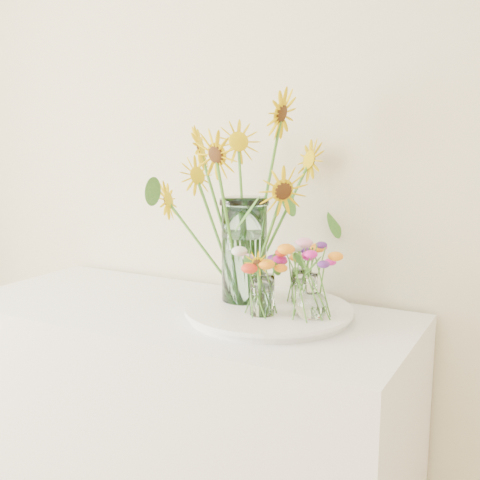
{
  "coord_description": "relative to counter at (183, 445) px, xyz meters",
  "views": [
    {
      "loc": [
        0.69,
        0.46,
        1.43
      ],
      "look_at": [
        -0.11,
        1.96,
        1.12
      ],
      "focal_mm": 45.0,
      "sensor_mm": 36.0,
      "label": 1
    }
  ],
  "objects": [
    {
      "name": "sunflower_bouquet",
      "position": [
        0.18,
        0.08,
        0.79
      ],
      "size": [
        0.95,
        0.95,
        0.62
      ],
      "primitive_type": null,
      "rotation": [
        0.0,
        0.0,
        -0.07
      ],
      "color": "#DAB404",
      "rests_on": "tray"
    },
    {
      "name": "tray",
      "position": [
        0.28,
        0.05,
        0.46
      ],
      "size": [
        0.46,
        0.46,
        0.02
      ],
      "primitive_type": "cylinder",
      "color": "white",
      "rests_on": "counter"
    },
    {
      "name": "small_vase_a",
      "position": [
        0.29,
        -0.03,
        0.53
      ],
      "size": [
        0.08,
        0.08,
        0.12
      ],
      "primitive_type": "cylinder",
      "rotation": [
        0.0,
        0.0,
        -0.24
      ],
      "color": "white",
      "rests_on": "tray"
    },
    {
      "name": "wildflower_posy_a",
      "position": [
        0.29,
        -0.03,
        0.58
      ],
      "size": [
        0.2,
        0.2,
        0.21
      ],
      "primitive_type": null,
      "color": "orange",
      "rests_on": "tray"
    },
    {
      "name": "mason_jar",
      "position": [
        0.18,
        0.08,
        0.63
      ],
      "size": [
        0.14,
        0.14,
        0.31
      ],
      "primitive_type": "cylinder",
      "rotation": [
        0.0,
        0.0,
        -0.07
      ],
      "color": "#ABD6D2",
      "rests_on": "tray"
    },
    {
      "name": "small_vase_c",
      "position": [
        0.33,
        0.15,
        0.53
      ],
      "size": [
        0.06,
        0.06,
        0.1
      ],
      "primitive_type": "cylinder",
      "rotation": [
        0.0,
        0.0,
        0.03
      ],
      "color": "white",
      "rests_on": "tray"
    },
    {
      "name": "counter",
      "position": [
        0.0,
        0.0,
        0.0
      ],
      "size": [
        1.4,
        0.6,
        0.9
      ],
      "primitive_type": "cube",
      "color": "white",
      "rests_on": "ground_plane"
    },
    {
      "name": "wildflower_posy_c",
      "position": [
        0.33,
        0.15,
        0.57
      ],
      "size": [
        0.21,
        0.21,
        0.19
      ],
      "primitive_type": null,
      "color": "orange",
      "rests_on": "tray"
    },
    {
      "name": "small_vase_b",
      "position": [
        0.42,
        0.02,
        0.54
      ],
      "size": [
        0.09,
        0.09,
        0.13
      ],
      "primitive_type": null,
      "rotation": [
        0.0,
        0.0,
        0.05
      ],
      "color": "white",
      "rests_on": "tray"
    },
    {
      "name": "wildflower_posy_b",
      "position": [
        0.42,
        0.02,
        0.58
      ],
      "size": [
        0.22,
        0.22,
        0.22
      ],
      "primitive_type": null,
      "color": "orange",
      "rests_on": "tray"
    }
  ]
}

